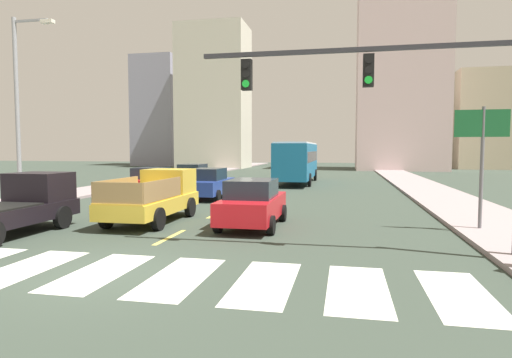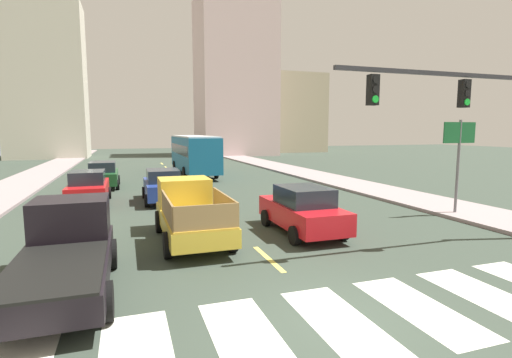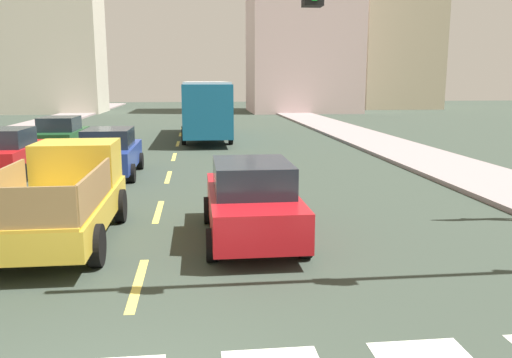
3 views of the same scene
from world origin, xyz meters
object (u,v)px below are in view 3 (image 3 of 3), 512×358
at_px(pickup_stakebed, 66,195).
at_px(sedan_near_left, 252,200).
at_px(sedan_mid, 61,135).
at_px(sedan_near_right, 7,152).
at_px(sedan_far, 110,152).
at_px(city_bus, 206,105).

height_order(pickup_stakebed, sedan_near_left, pickup_stakebed).
bearing_deg(sedan_mid, sedan_near_right, -94.38).
xyz_separation_m(pickup_stakebed, sedan_near_right, (-3.92, 7.93, -0.08)).
relative_size(sedan_near_right, sedan_near_left, 1.00).
bearing_deg(sedan_near_left, sedan_mid, 115.60).
height_order(sedan_far, sedan_near_right, same).
distance_m(sedan_mid, sedan_near_left, 16.40).
bearing_deg(sedan_far, city_bus, 72.78).
distance_m(city_bus, sedan_near_left, 20.11).
bearing_deg(sedan_near_left, city_bus, 89.96).
distance_m(city_bus, sedan_near_right, 13.68).
xyz_separation_m(city_bus, sedan_far, (-3.66, -11.96, -1.09)).
xyz_separation_m(city_bus, sedan_near_left, (0.59, -20.07, -1.09)).
height_order(pickup_stakebed, sedan_far, pickup_stakebed).
bearing_deg(city_bus, sedan_near_left, -86.39).
relative_size(city_bus, sedan_mid, 2.45).
bearing_deg(sedan_near_left, sedan_far, 115.94).
distance_m(sedan_near_right, sedan_near_left, 11.67).
xyz_separation_m(city_bus, sedan_mid, (-6.94, -5.51, -1.09)).
relative_size(pickup_stakebed, sedan_mid, 1.18).
bearing_deg(pickup_stakebed, sedan_mid, 106.10).
height_order(pickup_stakebed, sedan_near_right, pickup_stakebed).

